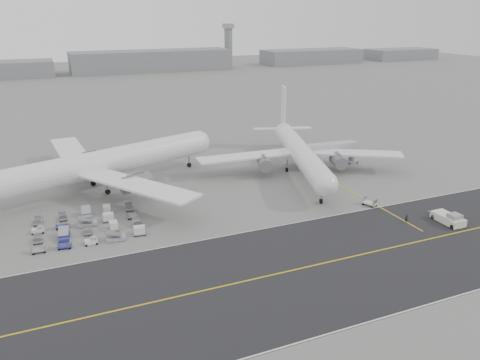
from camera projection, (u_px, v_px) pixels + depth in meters
name	position (u px, v px, depth m)	size (l,w,h in m)	color
ground	(247.00, 226.00, 91.27)	(700.00, 700.00, 0.00)	gray
taxiway	(319.00, 264.00, 77.49)	(220.00, 59.00, 0.03)	#29292C
horizon_buildings	(138.00, 72.00, 327.76)	(520.00, 28.00, 28.00)	gray
control_tower	(228.00, 44.00, 352.04)	(7.00, 7.00, 31.25)	gray
airliner_a	(100.00, 164.00, 108.02)	(61.24, 60.11, 21.98)	white
airliner_b	(300.00, 152.00, 120.55)	(51.85, 52.93, 18.79)	white
pushback_tug	(449.00, 218.00, 92.29)	(3.15, 8.50, 2.43)	silver
jet_bridge	(329.00, 150.00, 125.92)	(17.15, 4.48, 6.42)	gray
gse_cluster	(89.00, 229.00, 89.96)	(24.87, 19.77, 1.82)	#9B9BA0
stray_dolly	(369.00, 206.00, 101.00)	(1.78, 2.90, 1.78)	silver
ground_crew_a	(406.00, 218.00, 92.75)	(0.62, 0.40, 1.69)	black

